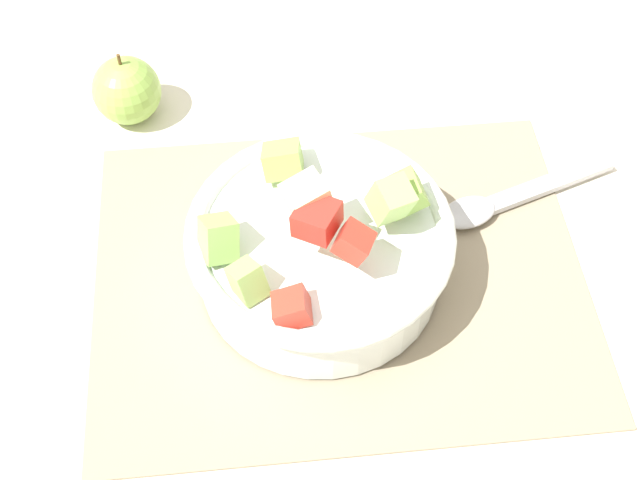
% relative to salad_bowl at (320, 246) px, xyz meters
% --- Properties ---
extents(ground_plane, '(2.40, 2.40, 0.00)m').
position_rel_salad_bowl_xyz_m(ground_plane, '(0.02, -0.00, -0.05)').
color(ground_plane, silver).
extents(placemat, '(0.45, 0.35, 0.01)m').
position_rel_salad_bowl_xyz_m(placemat, '(0.02, -0.00, -0.04)').
color(placemat, gray).
rests_on(placemat, ground_plane).
extents(salad_bowl, '(0.24, 0.24, 0.13)m').
position_rel_salad_bowl_xyz_m(salad_bowl, '(0.00, 0.00, 0.00)').
color(salad_bowl, white).
rests_on(salad_bowl, placemat).
extents(serving_spoon, '(0.19, 0.09, 0.01)m').
position_rel_salad_bowl_xyz_m(serving_spoon, '(0.18, 0.06, -0.04)').
color(serving_spoon, '#B7B7BC').
rests_on(serving_spoon, placemat).
extents(whole_apple, '(0.07, 0.07, 0.08)m').
position_rel_salad_bowl_xyz_m(whole_apple, '(-0.18, 0.23, -0.01)').
color(whole_apple, '#8CB74C').
rests_on(whole_apple, ground_plane).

